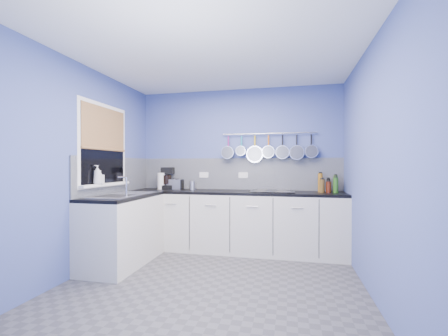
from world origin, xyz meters
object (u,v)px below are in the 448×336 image
at_px(hob, 272,191).
at_px(soap_bottle_a, 97,175).
at_px(coffee_maker, 167,178).
at_px(canister, 192,186).
at_px(toaster, 175,184).
at_px(paper_towel, 161,181).
at_px(soap_bottle_b, 100,177).

bearing_deg(hob, soap_bottle_a, -151.16).
xyz_separation_m(coffee_maker, canister, (0.46, -0.08, -0.11)).
bearing_deg(toaster, hob, -1.43).
distance_m(toaster, canister, 0.34).
bearing_deg(coffee_maker, hob, -12.75).
relative_size(coffee_maker, hob, 0.55).
bearing_deg(canister, paper_towel, 178.84).
height_order(soap_bottle_a, coffee_maker, soap_bottle_a).
height_order(coffee_maker, hob, coffee_maker).
bearing_deg(coffee_maker, soap_bottle_a, -118.20).
xyz_separation_m(soap_bottle_a, soap_bottle_b, (0.00, 0.06, -0.03)).
xyz_separation_m(soap_bottle_b, paper_towel, (0.32, 1.10, -0.10)).
height_order(toaster, hob, toaster).
relative_size(toaster, canister, 1.85).
xyz_separation_m(coffee_maker, hob, (1.70, -0.08, -0.17)).
xyz_separation_m(soap_bottle_b, coffee_maker, (0.40, 1.17, -0.06)).
bearing_deg(toaster, soap_bottle_b, -113.49).
distance_m(soap_bottle_a, coffee_maker, 1.30).
distance_m(paper_towel, coffee_maker, 0.11).
relative_size(paper_towel, canister, 1.98).
height_order(soap_bottle_b, canister, soap_bottle_b).
xyz_separation_m(coffee_maker, toaster, (0.13, -0.01, -0.10)).
bearing_deg(soap_bottle_b, hob, 27.59).
bearing_deg(soap_bottle_a, hob, 28.84).
relative_size(soap_bottle_b, hob, 0.27).
height_order(paper_towel, hob, paper_towel).
relative_size(soap_bottle_a, hob, 0.37).
xyz_separation_m(soap_bottle_a, canister, (0.86, 1.15, -0.20)).
bearing_deg(hob, canister, -179.71).
bearing_deg(paper_towel, hob, -0.15).
relative_size(toaster, hob, 0.39).
bearing_deg(soap_bottle_b, toaster, 65.45).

